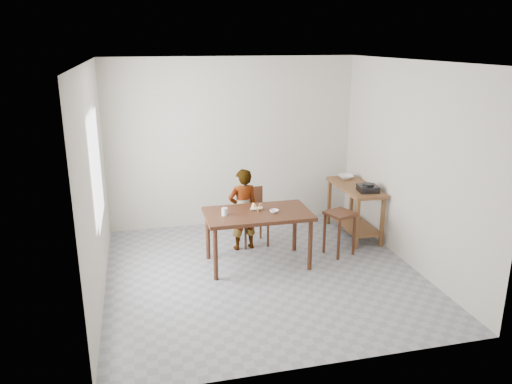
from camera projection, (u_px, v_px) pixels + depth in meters
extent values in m
cube|color=gray|center=(263.00, 275.00, 6.56)|extent=(4.00, 4.00, 0.04)
cube|color=white|center=(264.00, 60.00, 5.75)|extent=(4.00, 4.00, 0.04)
cube|color=beige|center=(232.00, 143.00, 8.03)|extent=(4.00, 0.04, 2.70)
cube|color=beige|center=(323.00, 233.00, 4.28)|extent=(4.00, 0.04, 2.70)
cube|color=beige|center=(93.00, 185.00, 5.70)|extent=(0.04, 4.00, 2.70)
cube|color=beige|center=(411.00, 165.00, 6.61)|extent=(0.04, 4.00, 2.70)
cube|color=white|center=(97.00, 168.00, 5.85)|extent=(0.02, 1.10, 1.30)
imported|color=white|center=(243.00, 210.00, 7.16)|extent=(0.48, 0.35, 1.21)
cylinder|color=silver|center=(225.00, 212.00, 6.48)|extent=(0.09, 0.09, 0.10)
imported|color=silver|center=(274.00, 211.00, 6.59)|extent=(0.16, 0.16, 0.04)
imported|color=silver|center=(346.00, 177.00, 8.00)|extent=(0.27, 0.27, 0.06)
cube|color=black|center=(368.00, 188.00, 7.33)|extent=(0.31, 0.31, 0.09)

